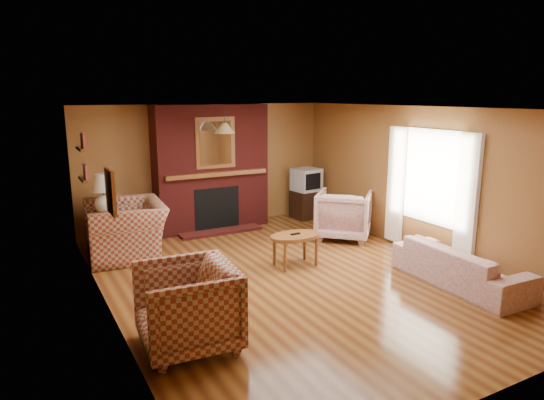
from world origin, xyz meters
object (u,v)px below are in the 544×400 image
floral_armchair (344,215)px  tv_stand (306,204)px  coffee_table (295,239)px  table_lamp (103,192)px  side_table (107,233)px  fireplace (212,169)px  plaid_armchair (187,307)px  crt_tv (307,180)px  floral_sofa (460,265)px  plaid_loveseat (126,229)px

floral_armchair → tv_stand: (0.19, 1.58, -0.14)m
coffee_table → table_lamp: table_lamp is taller
side_table → table_lamp: 0.70m
fireplace → table_lamp: fireplace is taller
coffee_table → plaid_armchair: bearing=-145.3°
coffee_table → crt_tv: bearing=54.2°
floral_sofa → tv_stand: 4.17m
side_table → crt_tv: size_ratio=1.17×
plaid_loveseat → table_lamp: table_lamp is taller
floral_armchair → tv_stand: 1.59m
floral_sofa → coffee_table: bearing=44.4°
plaid_armchair → tv_stand: plaid_armchair is taller
table_lamp → crt_tv: size_ratio=1.14×
table_lamp → crt_tv: (4.15, 0.34, -0.21)m
plaid_armchair → side_table: 3.63m
tv_stand → coffee_table: bearing=-129.6°
floral_armchair → side_table: size_ratio=1.44×
fireplace → side_table: 2.33m
floral_sofa → floral_armchair: (-0.04, 2.59, 0.15)m
plaid_armchair → crt_tv: bearing=139.7°
crt_tv → floral_sofa: bearing=-92.1°
fireplace → floral_sofa: 4.83m
fireplace → table_lamp: (-2.10, -0.53, -0.15)m
floral_armchair → crt_tv: crt_tv is taller
plaid_loveseat → tv_stand: bearing=105.1°
coffee_table → crt_tv: crt_tv is taller
plaid_loveseat → tv_stand: size_ratio=2.31×
table_lamp → floral_armchair: bearing=-17.2°
coffee_table → table_lamp: (-2.41, 2.07, 0.60)m
fireplace → table_lamp: size_ratio=3.68×
side_table → crt_tv: bearing=4.7°
plaid_armchair → table_lamp: 3.68m
plaid_loveseat → floral_armchair: (3.71, -0.90, -0.01)m
plaid_loveseat → table_lamp: (-0.25, 0.33, 0.59)m
side_table → floral_sofa: bearing=-43.6°
coffee_table → crt_tv: size_ratio=1.44×
fireplace → plaid_loveseat: fireplace is taller
tv_stand → plaid_loveseat: bearing=-174.0°
fireplace → plaid_armchair: 4.66m
plaid_loveseat → side_table: plaid_loveseat is taller
floral_sofa → side_table: (-4.00, 3.82, 0.05)m
plaid_armchair → table_lamp: table_lamp is taller
coffee_table → side_table: (-2.41, 2.07, -0.10)m
plaid_armchair → coffee_table: (2.26, 1.56, -0.02)m
tv_stand → plaid_armchair: bearing=-139.0°
plaid_loveseat → floral_sofa: 5.12m
side_table → table_lamp: bearing=0.0°
table_lamp → tv_stand: (4.15, 0.35, -0.74)m
floral_armchair → side_table: (-3.96, 1.23, -0.10)m
floral_sofa → floral_armchair: bearing=3.1°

